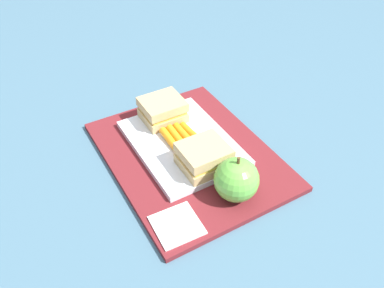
{
  "coord_description": "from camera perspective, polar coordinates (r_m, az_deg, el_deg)",
  "views": [
    {
      "loc": [
        0.47,
        -0.27,
        0.51
      ],
      "look_at": [
        0.01,
        0.0,
        0.04
      ],
      "focal_mm": 37.26,
      "sensor_mm": 36.0,
      "label": 1
    }
  ],
  "objects": [
    {
      "name": "paper_napkin",
      "position": [
        0.63,
        -2.18,
        -11.52
      ],
      "size": [
        0.07,
        0.07,
        0.0
      ],
      "primitive_type": "cube",
      "rotation": [
        0.0,
        0.0,
        -0.05
      ],
      "color": "white",
      "rests_on": "lunchbag_mat"
    },
    {
      "name": "food_tray",
      "position": [
        0.75,
        -1.43,
        0.14
      ],
      "size": [
        0.23,
        0.17,
        0.01
      ],
      "primitive_type": "cube",
      "color": "white",
      "rests_on": "lunchbag_mat"
    },
    {
      "name": "apple",
      "position": [
        0.64,
        6.38,
        -5.09
      ],
      "size": [
        0.07,
        0.07,
        0.08
      ],
      "color": "#66B742",
      "rests_on": "lunchbag_mat"
    },
    {
      "name": "ground_plane",
      "position": [
        0.75,
        -0.48,
        -1.88
      ],
      "size": [
        2.4,
        2.4,
        0.0
      ],
      "primitive_type": "plane",
      "color": "#42667A"
    },
    {
      "name": "sandwich_half_left",
      "position": [
        0.79,
        -4.22,
        4.9
      ],
      "size": [
        0.07,
        0.08,
        0.04
      ],
      "color": "tan",
      "rests_on": "food_tray"
    },
    {
      "name": "carrot_sticks_bundle",
      "position": [
        0.74,
        -1.47,
        0.89
      ],
      "size": [
        0.08,
        0.06,
        0.02
      ],
      "color": "orange",
      "rests_on": "food_tray"
    },
    {
      "name": "sandwich_half_right",
      "position": [
        0.68,
        1.7,
        -1.81
      ],
      "size": [
        0.07,
        0.08,
        0.04
      ],
      "color": "tan",
      "rests_on": "food_tray"
    },
    {
      "name": "lunchbag_mat",
      "position": [
        0.74,
        -0.48,
        -1.6
      ],
      "size": [
        0.36,
        0.28,
        0.01
      ],
      "primitive_type": "cube",
      "color": "maroon",
      "rests_on": "ground_plane"
    }
  ]
}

